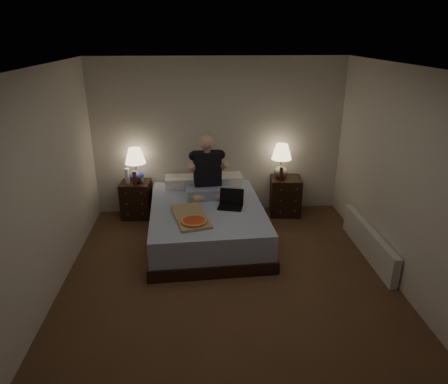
{
  "coord_description": "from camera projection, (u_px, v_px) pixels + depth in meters",
  "views": [
    {
      "loc": [
        -0.33,
        -4.0,
        2.82
      ],
      "look_at": [
        0.0,
        0.9,
        0.85
      ],
      "focal_mm": 32.0,
      "sensor_mm": 36.0,
      "label": 1
    }
  ],
  "objects": [
    {
      "name": "laptop",
      "position": [
        230.0,
        200.0,
        5.57
      ],
      "size": [
        0.4,
        0.35,
        0.24
      ],
      "primitive_type": null,
      "rotation": [
        0.0,
        0.0,
        -0.24
      ],
      "color": "black",
      "rests_on": "bed"
    },
    {
      "name": "water_bottle",
      "position": [
        127.0,
        176.0,
        6.27
      ],
      "size": [
        0.07,
        0.07,
        0.25
      ],
      "primitive_type": "cylinder",
      "color": "white",
      "rests_on": "nightstand_left"
    },
    {
      "name": "nightstand_left",
      "position": [
        136.0,
        199.0,
        6.48
      ],
      "size": [
        0.48,
        0.44,
        0.6
      ],
      "primitive_type": "cube",
      "rotation": [
        0.0,
        0.0,
        -0.07
      ],
      "color": "black",
      "rests_on": "floor"
    },
    {
      "name": "ceiling",
      "position": [
        230.0,
        68.0,
        3.85
      ],
      "size": [
        4.0,
        4.5,
        0.0
      ],
      "primitive_type": "cube",
      "rotation": [
        3.14,
        0.0,
        0.0
      ],
      "color": "white",
      "rests_on": "ground"
    },
    {
      "name": "beer_bottle_left",
      "position": [
        135.0,
        178.0,
        6.2
      ],
      "size": [
        0.06,
        0.06,
        0.23
      ],
      "primitive_type": "cylinder",
      "color": "#611D0D",
      "rests_on": "nightstand_left"
    },
    {
      "name": "lamp_left",
      "position": [
        136.0,
        165.0,
        6.27
      ],
      "size": [
        0.39,
        0.39,
        0.56
      ],
      "primitive_type": null,
      "rotation": [
        0.0,
        0.0,
        0.27
      ],
      "color": "#2A389B",
      "rests_on": "nightstand_left"
    },
    {
      "name": "soda_can",
      "position": [
        141.0,
        180.0,
        6.31
      ],
      "size": [
        0.07,
        0.07,
        0.1
      ],
      "primitive_type": "cylinder",
      "color": "#B6B5B0",
      "rests_on": "nightstand_left"
    },
    {
      "name": "nightstand_right",
      "position": [
        285.0,
        196.0,
        6.57
      ],
      "size": [
        0.53,
        0.48,
        0.63
      ],
      "primitive_type": "cube",
      "rotation": [
        0.0,
        0.0,
        -0.11
      ],
      "color": "black",
      "rests_on": "floor"
    },
    {
      "name": "beer_bottle_right",
      "position": [
        281.0,
        174.0,
        6.3
      ],
      "size": [
        0.06,
        0.06,
        0.23
      ],
      "primitive_type": "cylinder",
      "color": "#50170B",
      "rests_on": "nightstand_right"
    },
    {
      "name": "wall_right",
      "position": [
        408.0,
        184.0,
        4.44
      ],
      "size": [
        0.0,
        4.5,
        2.5
      ],
      "primitive_type": "cube",
      "rotation": [
        1.57,
        0.0,
        -1.57
      ],
      "color": "beige",
      "rests_on": "ground"
    },
    {
      "name": "bed",
      "position": [
        207.0,
        222.0,
        5.79
      ],
      "size": [
        1.69,
        2.18,
        0.52
      ],
      "primitive_type": "cube",
      "rotation": [
        0.0,
        0.0,
        0.06
      ],
      "color": "#536DA6",
      "rests_on": "floor"
    },
    {
      "name": "floor",
      "position": [
        229.0,
        286.0,
        4.78
      ],
      "size": [
        4.0,
        4.5,
        0.0
      ],
      "primitive_type": "cube",
      "color": "brown",
      "rests_on": "ground"
    },
    {
      "name": "person",
      "position": [
        208.0,
        166.0,
        5.86
      ],
      "size": [
        0.71,
        0.58,
        0.93
      ],
      "primitive_type": null,
      "rotation": [
        0.0,
        0.0,
        0.1
      ],
      "color": "black",
      "rests_on": "bed"
    },
    {
      "name": "wall_left",
      "position": [
        40.0,
        193.0,
        4.19
      ],
      "size": [
        0.0,
        4.5,
        2.5
      ],
      "primitive_type": "cube",
      "rotation": [
        1.57,
        0.0,
        1.57
      ],
      "color": "beige",
      "rests_on": "ground"
    },
    {
      "name": "lamp_right",
      "position": [
        281.0,
        161.0,
        6.37
      ],
      "size": [
        0.41,
        0.41,
        0.56
      ],
      "primitive_type": null,
      "rotation": [
        0.0,
        0.0,
        -0.33
      ],
      "color": "gray",
      "rests_on": "nightstand_right"
    },
    {
      "name": "wall_back",
      "position": [
        218.0,
        138.0,
        6.4
      ],
      "size": [
        4.0,
        0.0,
        2.5
      ],
      "primitive_type": "cube",
      "rotation": [
        1.57,
        0.0,
        0.0
      ],
      "color": "beige",
      "rests_on": "ground"
    },
    {
      "name": "radiator",
      "position": [
        368.0,
        242.0,
        5.37
      ],
      "size": [
        0.1,
        1.6,
        0.4
      ],
      "primitive_type": "cube",
      "color": "silver",
      "rests_on": "floor"
    },
    {
      "name": "wall_front",
      "position": [
        262.0,
        335.0,
        2.23
      ],
      "size": [
        4.0,
        0.0,
        2.5
      ],
      "primitive_type": "cube",
      "rotation": [
        -1.57,
        0.0,
        0.0
      ],
      "color": "beige",
      "rests_on": "ground"
    },
    {
      "name": "pizza_box",
      "position": [
        194.0,
        222.0,
        5.11
      ],
      "size": [
        0.57,
        0.83,
        0.08
      ],
      "primitive_type": null,
      "rotation": [
        0.0,
        0.0,
        0.24
      ],
      "color": "tan",
      "rests_on": "bed"
    }
  ]
}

